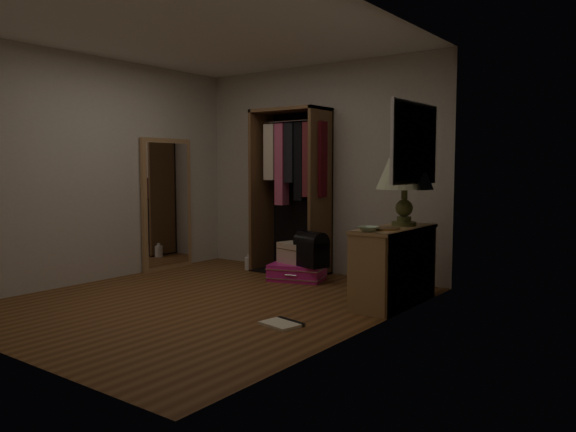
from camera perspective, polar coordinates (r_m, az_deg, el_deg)
The scene contains 13 objects.
ground at distance 5.69m, azimuth -8.24°, elevation -8.56°, with size 4.00×4.00×0.00m, color brown.
room_walls at distance 5.52m, azimuth -7.55°, elevation 6.73°, with size 3.52×4.02×2.60m.
console_bookshelf at distance 5.57m, azimuth 10.85°, elevation -4.74°, with size 0.42×1.12×0.75m.
open_wardrobe at distance 7.03m, azimuth 0.61°, elevation 4.11°, with size 0.99×0.50×2.05m.
floor_mirror at distance 7.48m, azimuth -12.20°, elevation 1.19°, with size 0.06×0.80×1.70m.
pink_suitcase at distance 6.65m, azimuth 0.92°, elevation -5.70°, with size 0.74×0.62×0.19m.
train_case at distance 6.68m, azimuth 0.59°, elevation -3.73°, with size 0.41×0.32×0.26m.
black_bag at distance 6.44m, azimuth 2.39°, elevation -3.30°, with size 0.43×0.34×0.41m.
table_lamp at distance 5.65m, azimuth 11.78°, elevation 4.22°, with size 0.66×0.66×0.70m.
brass_tray at distance 5.31m, azimuth 9.81°, elevation -1.25°, with size 0.34×0.34×0.02m.
ceramic_bowl at distance 5.13m, azimuth 8.19°, elevation -1.29°, with size 0.18×0.18×0.04m, color #B3D4B1.
white_jug at distance 7.33m, azimuth -3.98°, elevation -4.79°, with size 0.13×0.13×0.20m.
floor_book at distance 4.81m, azimuth -0.52°, elevation -10.87°, with size 0.36×0.31×0.03m.
Camera 1 is at (3.91, -3.92, 1.32)m, focal length 35.00 mm.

